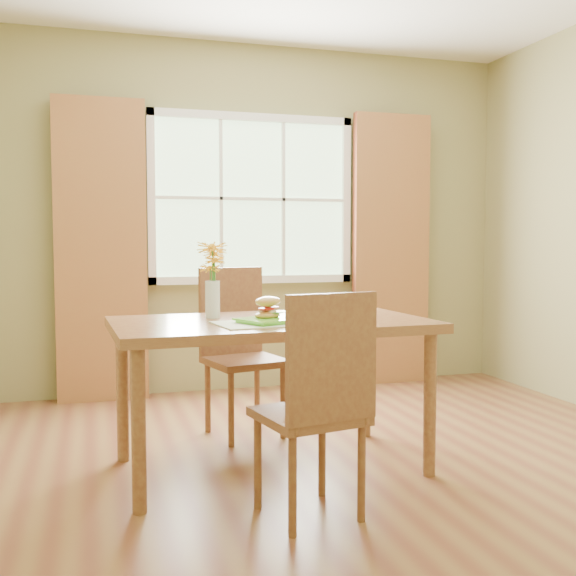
{
  "coord_description": "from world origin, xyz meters",
  "views": [
    {
      "loc": [
        -1.22,
        -3.3,
        1.17
      ],
      "look_at": [
        -0.27,
        -0.05,
        0.94
      ],
      "focal_mm": 42.0,
      "sensor_mm": 36.0,
      "label": 1
    }
  ],
  "objects_px": {
    "chair_near": "(318,397)",
    "flower_vase": "(213,270)",
    "chair_far": "(238,343)",
    "water_glass": "(318,309)",
    "dining_table": "(271,335)",
    "croissant_sandwich": "(268,308)"
  },
  "relations": [
    {
      "from": "chair_near",
      "to": "flower_vase",
      "type": "relative_size",
      "value": 2.43
    },
    {
      "from": "chair_far",
      "to": "water_glass",
      "type": "bearing_deg",
      "value": -87.81
    },
    {
      "from": "dining_table",
      "to": "flower_vase",
      "type": "xyz_separation_m",
      "value": [
        -0.27,
        0.18,
        0.33
      ]
    },
    {
      "from": "chair_far",
      "to": "flower_vase",
      "type": "distance_m",
      "value": 0.75
    },
    {
      "from": "chair_near",
      "to": "flower_vase",
      "type": "bearing_deg",
      "value": 96.8
    },
    {
      "from": "dining_table",
      "to": "chair_far",
      "type": "xyz_separation_m",
      "value": [
        -0.02,
        0.71,
        -0.14
      ]
    },
    {
      "from": "dining_table",
      "to": "croissant_sandwich",
      "type": "xyz_separation_m",
      "value": [
        -0.05,
        -0.11,
        0.15
      ]
    },
    {
      "from": "croissant_sandwich",
      "to": "chair_far",
      "type": "bearing_deg",
      "value": 54.37
    },
    {
      "from": "chair_near",
      "to": "croissant_sandwich",
      "type": "xyz_separation_m",
      "value": [
        -0.06,
        0.59,
        0.31
      ]
    },
    {
      "from": "dining_table",
      "to": "flower_vase",
      "type": "relative_size",
      "value": 4.07
    },
    {
      "from": "dining_table",
      "to": "flower_vase",
      "type": "height_order",
      "value": "flower_vase"
    },
    {
      "from": "croissant_sandwich",
      "to": "water_glass",
      "type": "bearing_deg",
      "value": -35.14
    },
    {
      "from": "dining_table",
      "to": "croissant_sandwich",
      "type": "distance_m",
      "value": 0.2
    },
    {
      "from": "dining_table",
      "to": "chair_near",
      "type": "xyz_separation_m",
      "value": [
        0.02,
        -0.7,
        -0.16
      ]
    },
    {
      "from": "water_glass",
      "to": "chair_far",
      "type": "bearing_deg",
      "value": 105.62
    },
    {
      "from": "chair_far",
      "to": "flower_vase",
      "type": "height_order",
      "value": "flower_vase"
    },
    {
      "from": "dining_table",
      "to": "chair_near",
      "type": "relative_size",
      "value": 1.68
    },
    {
      "from": "dining_table",
      "to": "water_glass",
      "type": "distance_m",
      "value": 0.28
    },
    {
      "from": "dining_table",
      "to": "chair_near",
      "type": "distance_m",
      "value": 0.72
    },
    {
      "from": "dining_table",
      "to": "chair_near",
      "type": "height_order",
      "value": "chair_near"
    },
    {
      "from": "water_glass",
      "to": "flower_vase",
      "type": "distance_m",
      "value": 0.59
    },
    {
      "from": "chair_far",
      "to": "flower_vase",
      "type": "xyz_separation_m",
      "value": [
        -0.25,
        -0.53,
        0.47
      ]
    }
  ]
}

